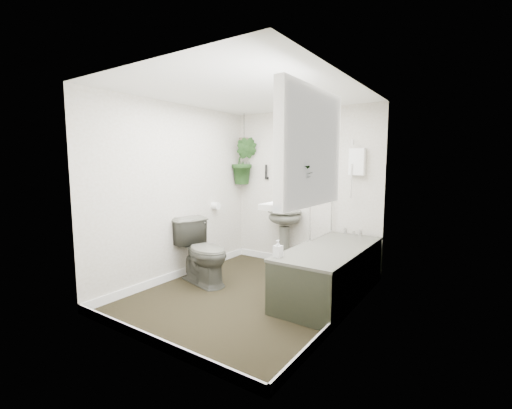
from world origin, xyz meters
The scene contains 22 objects.
floor centered at (0.00, 0.00, -0.01)m, with size 2.30×2.80×0.02m, color black.
ceiling centered at (0.00, 0.00, 2.31)m, with size 2.30×2.80×0.02m, color white.
wall_back centered at (0.00, 1.41, 1.15)m, with size 2.30×0.02×2.30m, color silver.
wall_front centered at (0.00, -1.41, 1.15)m, with size 2.30×0.02×2.30m, color silver.
wall_left centered at (-1.16, 0.00, 1.15)m, with size 0.02×2.80×2.30m, color silver.
wall_right centered at (1.16, 0.00, 1.15)m, with size 0.02×2.80×2.30m, color silver.
skirting centered at (0.00, 0.00, 0.05)m, with size 2.30×2.80×0.10m, color white.
bathtub centered at (0.80, 0.50, 0.29)m, with size 0.72×1.72×0.58m, color #4C4D42, non-canonical shape.
bath_screen centered at (0.47, 0.99, 1.28)m, with size 0.04×0.72×1.40m, color silver, non-canonical shape.
shower_box centered at (0.80, 1.34, 1.55)m, with size 0.20×0.10×0.35m, color white.
oval_mirror centered at (-0.23, 1.37, 1.50)m, with size 0.46×0.03×0.62m, color #C2B989.
wall_sconce centered at (-0.63, 1.36, 1.40)m, with size 0.04×0.04×0.22m, color black.
toilet_roll_holder centered at (-1.10, 0.70, 0.90)m, with size 0.11×0.11×0.11m, color white.
window_recess centered at (1.09, -0.70, 1.65)m, with size 0.08×1.00×0.90m, color white.
window_sill centered at (1.02, -0.70, 1.23)m, with size 0.18×1.00×0.04m, color white.
window_blinds centered at (1.04, -0.70, 1.65)m, with size 0.01×0.86×0.76m, color white.
toilet centered at (-0.72, 0.00, 0.41)m, with size 0.46×0.81×0.82m, color #4C4D42.
pedestal_sink centered at (-0.23, 1.24, 0.42)m, with size 0.49×0.42×0.84m, color #4C4D42, non-canonical shape.
sill_plant centered at (1.04, -0.83, 1.38)m, with size 0.24×0.21×0.27m, color black.
hanging_plant centered at (-0.97, 1.25, 1.56)m, with size 0.40×0.32×0.73m, color black.
soap_bottle centered at (0.51, -0.20, 0.67)m, with size 0.08×0.08×0.18m, color #292321.
hanging_pot centered at (-0.97, 1.25, 1.87)m, with size 0.16×0.16×0.12m, color brown.
Camera 1 is at (2.23, -3.15, 1.53)m, focal length 24.00 mm.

